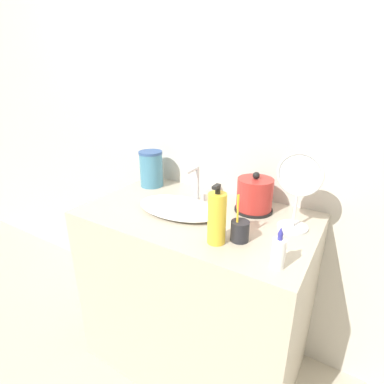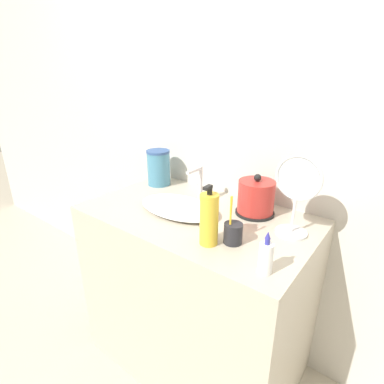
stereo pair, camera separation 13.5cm
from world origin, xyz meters
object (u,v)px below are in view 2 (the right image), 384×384
object	(u,v)px
faucet	(200,183)
toothbrush_cup	(233,233)
water_pitcher	(159,168)
shampoo_bottle	(266,257)
lotion_bottle	(209,219)
vanity_mirror	(296,193)
electric_kettle	(256,199)

from	to	relation	value
faucet	toothbrush_cup	world-z (taller)	toothbrush_cup
water_pitcher	shampoo_bottle	bearing A→B (deg)	-25.33
faucet	shampoo_bottle	bearing A→B (deg)	-33.98
lotion_bottle	vanity_mirror	size ratio (longest dim) A/B	0.73
faucet	vanity_mirror	bearing A→B (deg)	-5.37
electric_kettle	faucet	bearing A→B (deg)	-173.59
faucet	lotion_bottle	world-z (taller)	lotion_bottle
lotion_bottle	shampoo_bottle	xyz separation A→B (m)	(0.24, -0.04, -0.05)
faucet	electric_kettle	bearing A→B (deg)	6.41
shampoo_bottle	electric_kettle	bearing A→B (deg)	120.62
lotion_bottle	water_pitcher	world-z (taller)	lotion_bottle
toothbrush_cup	water_pitcher	size ratio (longest dim) A/B	0.92
vanity_mirror	toothbrush_cup	bearing A→B (deg)	-126.23
electric_kettle	vanity_mirror	world-z (taller)	vanity_mirror
vanity_mirror	water_pitcher	size ratio (longest dim) A/B	1.62
toothbrush_cup	water_pitcher	world-z (taller)	water_pitcher
faucet	water_pitcher	distance (m)	0.33
faucet	electric_kettle	size ratio (longest dim) A/B	0.93
electric_kettle	toothbrush_cup	distance (m)	0.29
vanity_mirror	shampoo_bottle	bearing A→B (deg)	-85.32
toothbrush_cup	water_pitcher	xyz separation A→B (m)	(-0.67, 0.30, 0.06)
lotion_bottle	vanity_mirror	xyz separation A→B (m)	(0.22, 0.26, 0.07)
faucet	electric_kettle	world-z (taller)	electric_kettle
faucet	toothbrush_cup	size ratio (longest dim) A/B	0.96
lotion_bottle	shampoo_bottle	distance (m)	0.25
shampoo_bottle	vanity_mirror	world-z (taller)	vanity_mirror
faucet	vanity_mirror	distance (m)	0.50
shampoo_bottle	water_pitcher	world-z (taller)	water_pitcher
shampoo_bottle	vanity_mirror	bearing A→B (deg)	94.68
faucet	lotion_bottle	bearing A→B (deg)	-48.98
toothbrush_cup	shampoo_bottle	xyz separation A→B (m)	(0.17, -0.10, 0.01)
lotion_bottle	shampoo_bottle	world-z (taller)	lotion_bottle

